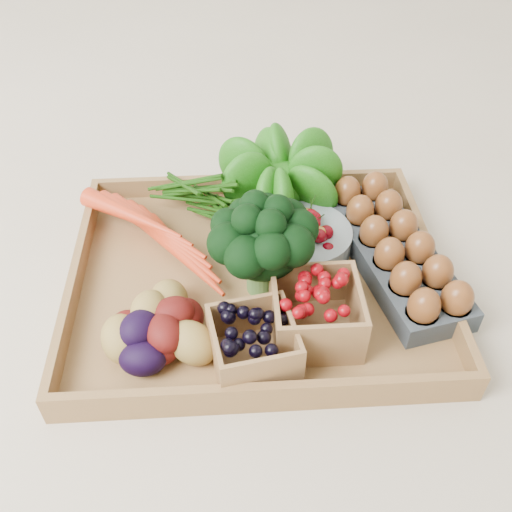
{
  "coord_description": "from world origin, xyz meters",
  "views": [
    {
      "loc": [
        -0.04,
        -0.61,
        0.64
      ],
      "look_at": [
        0.0,
        0.0,
        0.06
      ],
      "focal_mm": 40.0,
      "sensor_mm": 36.0,
      "label": 1
    }
  ],
  "objects": [
    {
      "name": "broccoli",
      "position": [
        0.01,
        -0.02,
        0.07
      ],
      "size": [
        0.15,
        0.15,
        0.12
      ],
      "primitive_type": null,
      "color": "black",
      "rests_on": "tray"
    },
    {
      "name": "punnet_blackberry",
      "position": [
        -0.01,
        -0.16,
        0.05
      ],
      "size": [
        0.12,
        0.12,
        0.07
      ],
      "primitive_type": "cube",
      "rotation": [
        0.0,
        0.0,
        0.18
      ],
      "color": "black",
      "rests_on": "tray"
    },
    {
      "name": "lettuce",
      "position": [
        0.05,
        0.18,
        0.08
      ],
      "size": [
        0.14,
        0.14,
        0.14
      ],
      "primitive_type": "sphere",
      "color": "#164A0B",
      "rests_on": "tray"
    },
    {
      "name": "egg_carton",
      "position": [
        0.21,
        0.02,
        0.03
      ],
      "size": [
        0.18,
        0.33,
        0.04
      ],
      "primitive_type": "cube",
      "rotation": [
        0.0,
        0.0,
        0.22
      ],
      "color": "#3A424A",
      "rests_on": "tray"
    },
    {
      "name": "carrots",
      "position": [
        -0.14,
        0.07,
        0.04
      ],
      "size": [
        0.22,
        0.16,
        0.05
      ],
      "primitive_type": null,
      "color": "red",
      "rests_on": "tray"
    },
    {
      "name": "potatoes",
      "position": [
        -0.14,
        -0.12,
        0.06
      ],
      "size": [
        0.16,
        0.16,
        0.09
      ],
      "primitive_type": null,
      "color": "#430C0A",
      "rests_on": "tray"
    },
    {
      "name": "punnet_raspberry",
      "position": [
        0.07,
        -0.11,
        0.06
      ],
      "size": [
        0.12,
        0.12,
        0.08
      ],
      "primitive_type": "cube",
      "rotation": [
        0.0,
        0.0,
        -0.0
      ],
      "color": "maroon",
      "rests_on": "tray"
    },
    {
      "name": "tray",
      "position": [
        0.0,
        0.0,
        0.01
      ],
      "size": [
        0.55,
        0.45,
        0.01
      ],
      "primitive_type": "cube",
      "color": "olive",
      "rests_on": "ground"
    },
    {
      "name": "cherry_bowl",
      "position": [
        0.08,
        0.06,
        0.03
      ],
      "size": [
        0.15,
        0.15,
        0.04
      ],
      "primitive_type": "cylinder",
      "color": "#8C9EA5",
      "rests_on": "tray"
    },
    {
      "name": "ground",
      "position": [
        0.0,
        0.0,
        0.0
      ],
      "size": [
        4.0,
        4.0,
        0.0
      ],
      "primitive_type": "plane",
      "color": "beige",
      "rests_on": "ground"
    }
  ]
}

